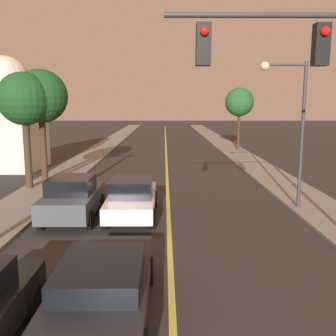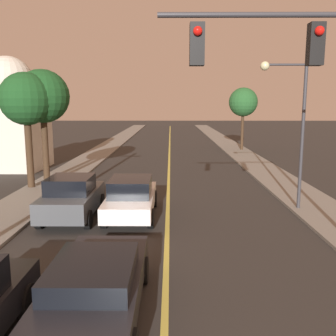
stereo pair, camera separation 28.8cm
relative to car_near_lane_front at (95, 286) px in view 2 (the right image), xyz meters
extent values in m
cube|color=#2D2B28|center=(1.44, 31.52, -0.70)|extent=(10.31, 80.00, 0.01)
cube|color=#D1C14C|center=(1.44, 31.52, -0.69)|extent=(0.16, 76.00, 0.00)
cube|color=gray|center=(-4.96, 31.52, -0.65)|extent=(2.50, 80.00, 0.12)
cube|color=gray|center=(7.85, 31.52, -0.65)|extent=(2.50, 80.00, 0.12)
cube|color=black|center=(0.00, 0.04, -0.09)|extent=(1.87, 4.89, 0.57)
cube|color=black|center=(0.00, -0.15, 0.40)|extent=(1.65, 2.20, 0.41)
cylinder|color=black|center=(-0.89, 1.56, -0.37)|extent=(0.22, 0.67, 0.67)
cylinder|color=black|center=(0.89, 1.56, -0.37)|extent=(0.22, 0.67, 0.67)
cube|color=white|center=(0.00, 7.20, -0.06)|extent=(1.78, 4.61, 0.57)
cube|color=black|center=(0.00, 7.02, 0.55)|extent=(1.57, 2.07, 0.65)
cylinder|color=black|center=(-0.85, 8.63, -0.34)|extent=(0.22, 0.73, 0.73)
cylinder|color=black|center=(0.85, 8.63, -0.34)|extent=(0.22, 0.73, 0.73)
cylinder|color=black|center=(-0.85, 5.77, -0.34)|extent=(0.22, 0.73, 0.73)
cylinder|color=black|center=(0.85, 5.77, -0.34)|extent=(0.22, 0.73, 0.73)
cylinder|color=black|center=(-1.45, 0.00, -0.34)|extent=(0.22, 0.73, 0.73)
cube|color=#474C51|center=(-2.27, 6.90, 0.01)|extent=(1.82, 3.99, 0.75)
cube|color=black|center=(-2.27, 6.74, 0.69)|extent=(1.60, 1.80, 0.61)
cylinder|color=black|center=(-3.14, 8.13, -0.36)|extent=(0.22, 0.69, 0.69)
cylinder|color=black|center=(-1.40, 8.13, -0.36)|extent=(0.22, 0.69, 0.69)
cylinder|color=black|center=(-3.14, 5.66, -0.36)|extent=(0.22, 0.69, 0.69)
cylinder|color=black|center=(-1.40, 5.66, -0.36)|extent=(0.22, 0.69, 0.69)
cylinder|color=#333338|center=(4.14, 1.27, 5.61)|extent=(5.73, 0.12, 0.12)
cube|color=black|center=(4.71, 1.27, 5.00)|extent=(0.32, 0.28, 0.90)
sphere|color=red|center=(4.71, 1.09, 5.25)|extent=(0.20, 0.20, 0.20)
cube|color=black|center=(2.13, 1.27, 5.00)|extent=(0.32, 0.28, 0.90)
sphere|color=red|center=(2.13, 1.09, 5.25)|extent=(0.20, 0.20, 0.20)
cylinder|color=#333338|center=(6.95, 8.11, 2.42)|extent=(0.14, 0.14, 6.00)
cylinder|color=#333338|center=(6.12, 8.11, 5.27)|extent=(1.65, 0.09, 0.09)
sphere|color=beige|center=(5.30, 8.11, 5.22)|extent=(0.36, 0.36, 0.36)
cylinder|color=#3D2B1C|center=(-5.22, 12.82, 1.28)|extent=(0.34, 0.34, 3.74)
sphere|color=#19471E|center=(-5.22, 12.82, 4.13)|extent=(2.82, 2.82, 2.82)
cylinder|color=#3D2B1C|center=(-5.79, 12.02, 1.23)|extent=(0.36, 0.36, 3.64)
sphere|color=#19471E|center=(-5.79, 12.02, 3.99)|extent=(2.68, 2.68, 2.68)
cylinder|color=#3D2B1C|center=(8.40, 28.63, 1.20)|extent=(0.27, 0.27, 3.57)
sphere|color=#235628|center=(8.40, 28.63, 3.92)|extent=(2.70, 2.70, 2.70)
cube|color=beige|center=(-9.34, 18.38, 1.82)|extent=(4.26, 4.26, 5.05)
sphere|color=beige|center=(-9.34, 18.38, 5.25)|extent=(3.29, 3.29, 3.29)
camera|label=1|loc=(1.28, -7.21, 3.72)|focal=40.00mm
camera|label=2|loc=(1.56, -7.21, 3.72)|focal=40.00mm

